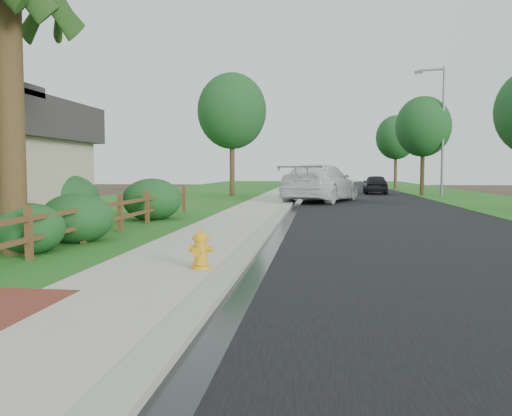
# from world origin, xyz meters

# --- Properties ---
(ground) EXTENTS (120.00, 120.00, 0.00)m
(ground) POSITION_xyz_m (0.00, 0.00, 0.00)
(ground) COLOR #322A1B
(road) EXTENTS (8.00, 90.00, 0.02)m
(road) POSITION_xyz_m (4.60, 35.00, 0.01)
(road) COLOR black
(road) RESTS_ON ground
(curb) EXTENTS (0.40, 90.00, 0.12)m
(curb) POSITION_xyz_m (0.40, 35.00, 0.06)
(curb) COLOR gray
(curb) RESTS_ON ground
(wet_gutter) EXTENTS (0.50, 90.00, 0.00)m
(wet_gutter) POSITION_xyz_m (0.75, 35.00, 0.02)
(wet_gutter) COLOR black
(wet_gutter) RESTS_ON road
(sidewalk) EXTENTS (2.20, 90.00, 0.10)m
(sidewalk) POSITION_xyz_m (-0.90, 35.00, 0.05)
(sidewalk) COLOR #9C9988
(sidewalk) RESTS_ON ground
(grass_strip) EXTENTS (1.60, 90.00, 0.06)m
(grass_strip) POSITION_xyz_m (-2.80, 35.00, 0.03)
(grass_strip) COLOR #175117
(grass_strip) RESTS_ON ground
(lawn_near) EXTENTS (9.00, 90.00, 0.04)m
(lawn_near) POSITION_xyz_m (-8.00, 35.00, 0.02)
(lawn_near) COLOR #175117
(lawn_near) RESTS_ON ground
(verge_far) EXTENTS (6.00, 90.00, 0.04)m
(verge_far) POSITION_xyz_m (11.50, 35.00, 0.02)
(verge_far) COLOR #175117
(verge_far) RESTS_ON ground
(ranch_fence) EXTENTS (0.12, 16.92, 1.10)m
(ranch_fence) POSITION_xyz_m (-3.60, 6.40, 0.62)
(ranch_fence) COLOR #523B1B
(ranch_fence) RESTS_ON ground
(fire_hydrant) EXTENTS (0.44, 0.36, 0.67)m
(fire_hydrant) POSITION_xyz_m (-0.10, 2.05, 0.41)
(fire_hydrant) COLOR gold
(fire_hydrant) RESTS_ON sidewalk
(white_suv) EXTENTS (4.87, 7.60, 2.05)m
(white_suv) POSITION_xyz_m (2.00, 23.37, 1.04)
(white_suv) COLOR silver
(white_suv) RESTS_ON road
(dark_car_mid) EXTENTS (1.84, 4.24, 1.42)m
(dark_car_mid) POSITION_xyz_m (6.09, 33.97, 0.73)
(dark_car_mid) COLOR black
(dark_car_mid) RESTS_ON road
(dark_car_far) EXTENTS (3.37, 5.52, 1.72)m
(dark_car_far) POSITION_xyz_m (2.00, 41.87, 0.88)
(dark_car_far) COLOR black
(dark_car_far) RESTS_ON road
(streetlight) EXTENTS (1.97, 0.56, 8.58)m
(streetlight) POSITION_xyz_m (9.90, 30.38, 4.86)
(streetlight) COLOR slate
(streetlight) RESTS_ON ground
(boulder) EXTENTS (1.05, 0.83, 0.64)m
(boulder) POSITION_xyz_m (-6.00, 7.82, 0.32)
(boulder) COLOR brown
(boulder) RESTS_ON ground
(shrub_a) EXTENTS (1.63, 1.63, 1.09)m
(shrub_a) POSITION_xyz_m (-4.12, 3.74, 0.54)
(shrub_a) COLOR #18441D
(shrub_a) RESTS_ON ground
(shrub_b) EXTENTS (1.95, 1.95, 1.22)m
(shrub_b) POSITION_xyz_m (-3.90, 5.53, 0.61)
(shrub_b) COLOR #18441D
(shrub_b) RESTS_ON ground
(shrub_c) EXTENTS (2.15, 2.15, 1.49)m
(shrub_c) POSITION_xyz_m (-3.90, 11.48, 0.74)
(shrub_c) COLOR #18441D
(shrub_c) RESTS_ON ground
(shrub_d) EXTENTS (3.23, 3.23, 1.67)m
(shrub_d) POSITION_xyz_m (-6.50, 10.00, 0.83)
(shrub_d) COLOR #18441D
(shrub_d) RESTS_ON ground
(tree_mid_left) EXTENTS (4.62, 4.62, 8.27)m
(tree_mid_left) POSITION_xyz_m (-3.90, 29.27, 5.71)
(tree_mid_left) COLOR #3C2818
(tree_mid_left) RESTS_ON ground
(tree_mid_right) EXTENTS (3.76, 3.76, 6.82)m
(tree_mid_right) POSITION_xyz_m (9.00, 31.53, 4.74)
(tree_mid_right) COLOR #3C2818
(tree_mid_right) RESTS_ON ground
(tree_far_right) EXTENTS (3.71, 3.71, 6.84)m
(tree_far_right) POSITION_xyz_m (9.00, 44.56, 4.78)
(tree_far_right) COLOR #3C2818
(tree_far_right) RESTS_ON ground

